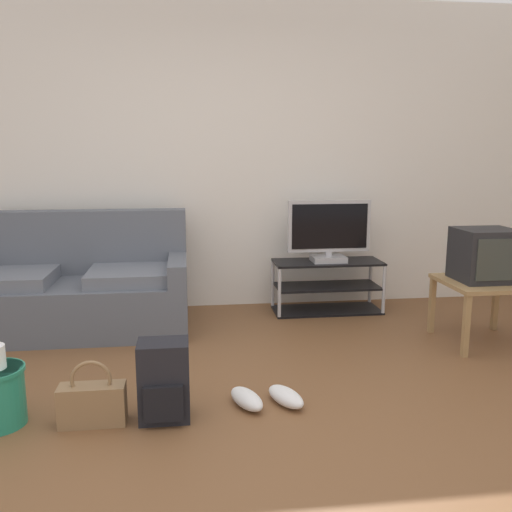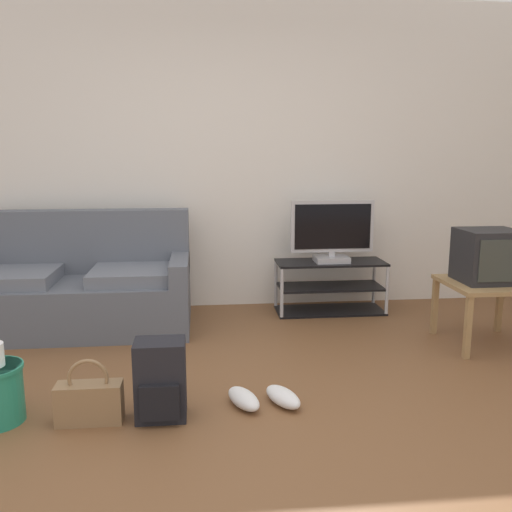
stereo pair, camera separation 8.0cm
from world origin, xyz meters
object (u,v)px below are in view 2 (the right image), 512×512
object	(u,v)px
tv_stand	(330,287)
backpack	(161,380)
flat_tv	(332,232)
handbag	(89,401)
couch	(78,287)
crt_tv	(488,256)
side_table	(487,291)
sneakers_pair	(263,398)

from	to	relation	value
tv_stand	backpack	bearing A→B (deg)	-126.42
tv_stand	flat_tv	world-z (taller)	flat_tv
tv_stand	handbag	xyz separation A→B (m)	(-1.72, -1.85, -0.11)
flat_tv	backpack	bearing A→B (deg)	-126.75
couch	crt_tv	xyz separation A→B (m)	(3.04, -0.70, 0.33)
flat_tv	crt_tv	xyz separation A→B (m)	(0.93, -0.90, -0.06)
couch	crt_tv	world-z (taller)	couch
crt_tv	backpack	size ratio (longest dim) A/B	0.96
side_table	handbag	xyz separation A→B (m)	(-2.65, -0.91, -0.29)
handbag	sneakers_pair	distance (m)	0.93
couch	side_table	distance (m)	3.12
couch	crt_tv	bearing A→B (deg)	-13.01
flat_tv	backpack	world-z (taller)	flat_tv
backpack	handbag	bearing A→B (deg)	-172.55
couch	sneakers_pair	xyz separation A→B (m)	(1.31, -1.54, -0.29)
side_table	sneakers_pair	size ratio (longest dim) A/B	1.30
flat_tv	sneakers_pair	world-z (taller)	flat_tv
tv_stand	crt_tv	xyz separation A→B (m)	(0.93, -0.92, 0.43)
sneakers_pair	handbag	bearing A→B (deg)	-174.14
crt_tv	handbag	xyz separation A→B (m)	(-2.65, -0.93, -0.54)
flat_tv	sneakers_pair	xyz separation A→B (m)	(-0.80, -1.73, -0.67)
backpack	sneakers_pair	bearing A→B (deg)	13.35
sneakers_pair	side_table	bearing A→B (deg)	25.36
couch	flat_tv	bearing A→B (deg)	5.36
crt_tv	backpack	world-z (taller)	crt_tv
side_table	backpack	bearing A→B (deg)	-158.50
couch	side_table	size ratio (longest dim) A/B	3.01
crt_tv	side_table	bearing A→B (deg)	-90.00
side_table	sneakers_pair	xyz separation A→B (m)	(-1.73, -0.82, -0.36)
couch	tv_stand	size ratio (longest dim) A/B	1.87
crt_tv	sneakers_pair	bearing A→B (deg)	-154.20
tv_stand	crt_tv	distance (m)	1.38
crt_tv	flat_tv	bearing A→B (deg)	135.82
flat_tv	crt_tv	bearing A→B (deg)	-44.18
tv_stand	backpack	distance (m)	2.28
handbag	couch	bearing A→B (deg)	103.40
backpack	side_table	bearing A→B (deg)	26.65
side_table	handbag	size ratio (longest dim) A/B	1.69
side_table	backpack	distance (m)	2.46
crt_tv	sneakers_pair	size ratio (longest dim) A/B	0.90
flat_tv	crt_tv	size ratio (longest dim) A/B	1.77
couch	crt_tv	size ratio (longest dim) A/B	4.34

